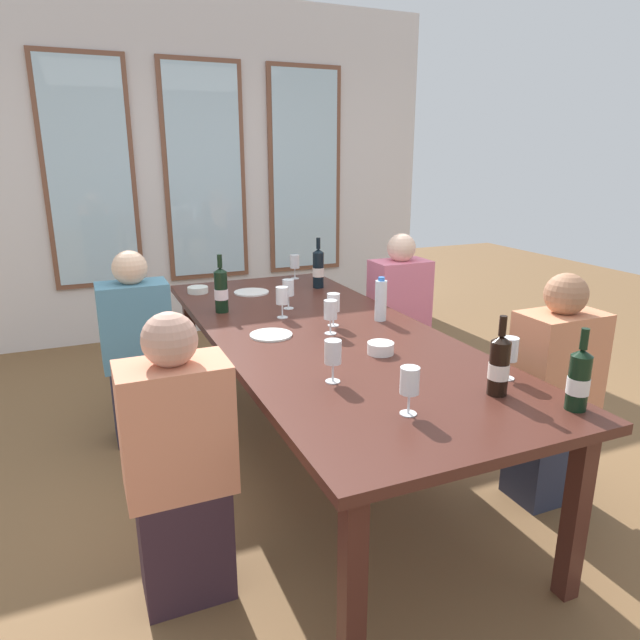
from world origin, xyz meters
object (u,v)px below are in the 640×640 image
at_px(seated_person_0, 138,352).
at_px(white_plate_0, 271,335).
at_px(water_bottle, 381,300).
at_px(seated_person_3, 553,396).
at_px(wine_glass_4, 410,383).
at_px(wine_bottle_2, 499,365).
at_px(wine_glass_2, 282,296).
at_px(tasting_bowl_0, 198,290).
at_px(seated_person_1, 399,319).
at_px(dining_table, 322,342).
at_px(wine_glass_3, 331,311).
at_px(tasting_bowl_1, 381,348).
at_px(wine_glass_5, 509,350).
at_px(wine_glass_0, 288,288).
at_px(wine_glass_6, 333,353).
at_px(wine_glass_1, 295,263).
at_px(wine_bottle_0, 221,290).
at_px(wine_bottle_3, 318,268).
at_px(wine_glass_7, 333,303).
at_px(seated_person_2, 180,469).
at_px(wine_bottle_1, 579,379).
at_px(white_plate_1, 251,292).

bearing_deg(seated_person_0, white_plate_0, -47.22).
height_order(water_bottle, seated_person_3, seated_person_3).
bearing_deg(wine_glass_4, wine_bottle_2, 2.35).
relative_size(wine_glass_2, wine_glass_4, 1.00).
xyz_separation_m(tasting_bowl_0, seated_person_1, (1.27, -0.41, -0.23)).
height_order(dining_table, wine_bottle_2, wine_bottle_2).
bearing_deg(wine_bottle_2, seated_person_3, 24.24).
bearing_deg(wine_glass_4, white_plate_0, 98.71).
xyz_separation_m(wine_glass_3, seated_person_3, (0.84, -0.67, -0.33)).
bearing_deg(white_plate_0, wine_glass_4, -81.29).
distance_m(wine_bottle_2, tasting_bowl_1, 0.61).
xyz_separation_m(wine_bottle_2, seated_person_1, (0.57, 1.66, -0.33)).
relative_size(tasting_bowl_0, seated_person_1, 0.12).
bearing_deg(seated_person_1, wine_bottle_2, -108.97).
bearing_deg(tasting_bowl_0, wine_glass_2, -67.98).
bearing_deg(water_bottle, seated_person_3, -58.06).
bearing_deg(wine_glass_5, wine_glass_0, 107.81).
height_order(wine_glass_6, seated_person_1, seated_person_1).
bearing_deg(wine_glass_1, dining_table, -104.47).
height_order(wine_glass_2, wine_glass_6, same).
bearing_deg(seated_person_1, wine_bottle_0, -175.07).
bearing_deg(wine_bottle_3, wine_glass_3, -109.67).
distance_m(wine_bottle_0, wine_glass_3, 0.74).
bearing_deg(seated_person_1, tasting_bowl_1, -124.70).
bearing_deg(wine_glass_1, wine_glass_2, -114.71).
relative_size(wine_glass_7, seated_person_0, 0.16).
bearing_deg(tasting_bowl_0, seated_person_2, -103.99).
xyz_separation_m(wine_glass_5, seated_person_1, (0.43, 1.55, -0.34)).
height_order(white_plate_0, wine_glass_3, wine_glass_3).
bearing_deg(water_bottle, wine_bottle_1, -85.89).
xyz_separation_m(water_bottle, seated_person_2, (-1.23, -0.74, -0.33)).
relative_size(wine_bottle_1, wine_glass_1, 1.73).
bearing_deg(wine_bottle_0, water_bottle, -33.92).
xyz_separation_m(wine_bottle_3, water_bottle, (0.00, -0.85, -0.02)).
distance_m(white_plate_1, water_bottle, 1.00).
bearing_deg(dining_table, seated_person_3, -40.43).
distance_m(wine_bottle_1, wine_bottle_2, 0.27).
relative_size(tasting_bowl_1, wine_glass_2, 0.70).
bearing_deg(seated_person_0, white_plate_1, 19.82).
height_order(white_plate_1, seated_person_3, seated_person_3).
bearing_deg(wine_glass_3, wine_glass_2, 108.55).
bearing_deg(seated_person_0, water_bottle, -26.46).
bearing_deg(water_bottle, wine_glass_5, -86.25).
bearing_deg(seated_person_2, wine_bottle_1, -21.36).
distance_m(dining_table, white_plate_1, 0.95).
xyz_separation_m(wine_glass_1, wine_glass_2, (-0.43, -0.93, 0.00)).
height_order(white_plate_0, wine_bottle_0, wine_bottle_0).
relative_size(wine_glass_0, wine_glass_3, 1.00).
xyz_separation_m(dining_table, tasting_bowl_0, (-0.42, 1.08, 0.08)).
height_order(wine_bottle_3, wine_glass_0, wine_bottle_3).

